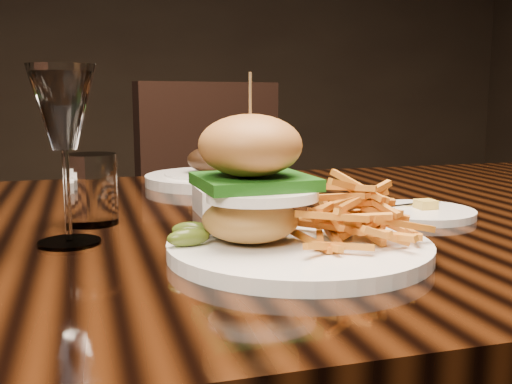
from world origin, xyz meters
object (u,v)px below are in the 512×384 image
object	(u,v)px
dining_table	(271,269)
burger_plate	(294,209)
far_dish	(213,175)
wine_glass	(63,113)
chair_far	(230,225)

from	to	relation	value
dining_table	burger_plate	distance (m)	0.24
far_dish	wine_glass	bearing A→B (deg)	-122.27
dining_table	far_dish	bearing A→B (deg)	92.92
dining_table	wine_glass	size ratio (longest dim) A/B	8.18
burger_plate	far_dish	bearing A→B (deg)	96.39
dining_table	burger_plate	world-z (taller)	burger_plate
dining_table	wine_glass	bearing A→B (deg)	-161.23
burger_plate	far_dish	size ratio (longest dim) A/B	1.09
burger_plate	far_dish	distance (m)	0.51
wine_glass	far_dish	distance (m)	0.48
chair_far	wine_glass	bearing A→B (deg)	-128.56
chair_far	far_dish	bearing A→B (deg)	-121.70
far_dish	dining_table	bearing A→B (deg)	-87.08
burger_plate	wine_glass	world-z (taller)	wine_glass
wine_glass	far_dish	world-z (taller)	wine_glass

